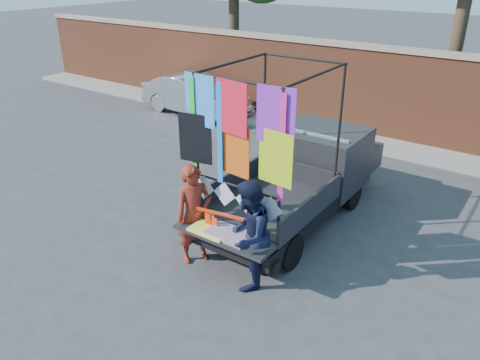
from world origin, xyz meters
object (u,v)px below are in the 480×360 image
Objects in this scene: pickup_truck at (308,174)px; man at (248,235)px; sedan at (196,95)px; woman at (194,215)px.

man is at bearing -81.17° from pickup_truck.
man reaches higher than sedan.
pickup_truck is 2.89× the size of woman.
pickup_truck reaches higher than sedan.
sedan is 9.35m from man.
woman is (-0.70, -2.72, 0.08)m from pickup_truck.
pickup_truck reaches higher than man.
pickup_truck is 2.81m from man.
man is (1.13, -0.06, 0.03)m from woman.
woman is 1.13m from man.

